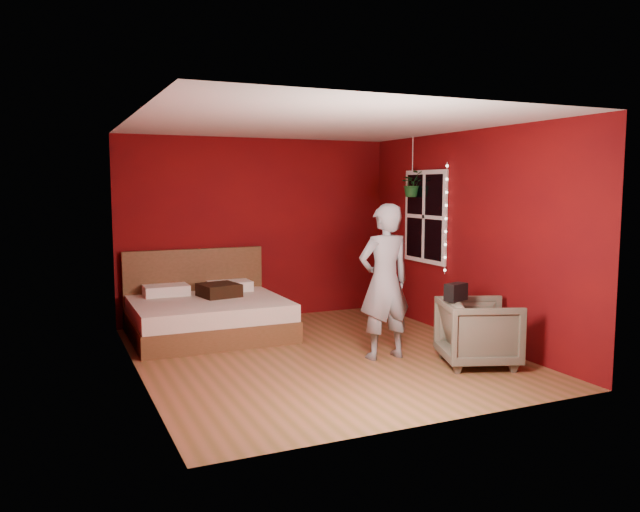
# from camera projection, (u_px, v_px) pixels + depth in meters

# --- Properties ---
(floor) EXTENTS (4.50, 4.50, 0.00)m
(floor) POSITION_uv_depth(u_px,v_px,m) (321.00, 355.00, 7.10)
(floor) COLOR #915A3A
(floor) RESTS_ON ground
(room_walls) EXTENTS (4.04, 4.54, 2.62)m
(room_walls) POSITION_uv_depth(u_px,v_px,m) (321.00, 208.00, 6.92)
(room_walls) COLOR #690B0B
(room_walls) RESTS_ON ground
(window) EXTENTS (0.05, 0.97, 1.27)m
(window) POSITION_uv_depth(u_px,v_px,m) (425.00, 217.00, 8.54)
(window) COLOR white
(window) RESTS_ON room_walls
(fairy_lights) EXTENTS (0.04, 0.04, 1.45)m
(fairy_lights) POSITION_uv_depth(u_px,v_px,m) (446.00, 219.00, 8.06)
(fairy_lights) COLOR silver
(fairy_lights) RESTS_ON room_walls
(bed) EXTENTS (1.92, 1.63, 1.06)m
(bed) POSITION_uv_depth(u_px,v_px,m) (207.00, 314.00, 8.03)
(bed) COLOR brown
(bed) RESTS_ON ground
(person) EXTENTS (0.64, 0.42, 1.73)m
(person) POSITION_uv_depth(u_px,v_px,m) (384.00, 282.00, 6.90)
(person) COLOR slate
(person) RESTS_ON ground
(armchair) EXTENTS (1.00, 0.99, 0.71)m
(armchair) POSITION_uv_depth(u_px,v_px,m) (478.00, 332.00, 6.70)
(armchair) COLOR #686652
(armchair) RESTS_ON ground
(handbag) EXTENTS (0.28, 0.20, 0.18)m
(handbag) POSITION_uv_depth(u_px,v_px,m) (456.00, 292.00, 6.58)
(handbag) COLOR black
(handbag) RESTS_ON armchair
(throw_pillow) EXTENTS (0.55, 0.55, 0.17)m
(throw_pillow) POSITION_uv_depth(u_px,v_px,m) (219.00, 290.00, 8.15)
(throw_pillow) COLOR black
(throw_pillow) RESTS_ON bed
(hanging_plant) EXTENTS (0.38, 0.35, 0.83)m
(hanging_plant) POSITION_uv_depth(u_px,v_px,m) (412.00, 184.00, 8.64)
(hanging_plant) COLOR silver
(hanging_plant) RESTS_ON room_walls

